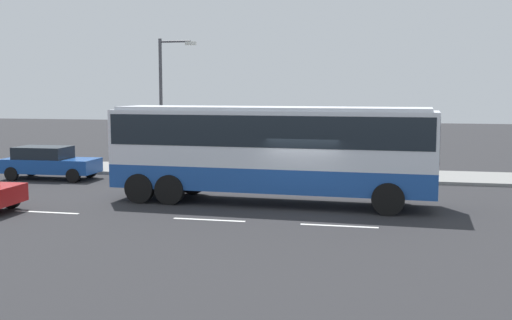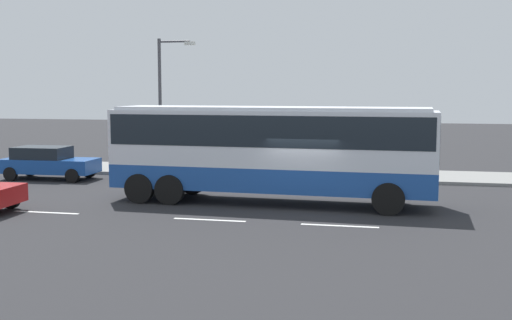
{
  "view_description": "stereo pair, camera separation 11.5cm",
  "coord_description": "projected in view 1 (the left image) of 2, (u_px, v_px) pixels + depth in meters",
  "views": [
    {
      "loc": [
        3.11,
        -21.93,
        4.17
      ],
      "look_at": [
        -1.88,
        0.46,
        1.61
      ],
      "focal_mm": 44.17,
      "sensor_mm": 36.0,
      "label": 1
    },
    {
      "loc": [
        2.99,
        -21.95,
        4.17
      ],
      "look_at": [
        -1.88,
        0.46,
        1.61
      ],
      "focal_mm": 44.17,
      "sensor_mm": 36.0,
      "label": 2
    }
  ],
  "objects": [
    {
      "name": "ground_plane",
      "position": [
        305.0,
        208.0,
        22.4
      ],
      "size": [
        120.0,
        120.0,
        0.0
      ],
      "primitive_type": "plane",
      "color": "#28282B"
    },
    {
      "name": "sidewalk_curb",
      "position": [
        330.0,
        174.0,
        30.71
      ],
      "size": [
        80.0,
        4.0,
        0.15
      ],
      "primitive_type": "cube",
      "color": "gray",
      "rests_on": "ground_plane"
    },
    {
      "name": "lane_centreline",
      "position": [
        313.0,
        225.0,
        19.55
      ],
      "size": [
        47.08,
        0.16,
        0.01
      ],
      "color": "white",
      "rests_on": "ground_plane"
    },
    {
      "name": "coach_bus",
      "position": [
        271.0,
        144.0,
        23.02
      ],
      "size": [
        11.91,
        3.09,
        3.56
      ],
      "rotation": [
        0.0,
        0.0,
        -0.04
      ],
      "color": "#1E4C9E",
      "rests_on": "ground_plane"
    },
    {
      "name": "car_blue_saloon",
      "position": [
        49.0,
        162.0,
        29.5
      ],
      "size": [
        4.42,
        1.99,
        1.53
      ],
      "rotation": [
        0.0,
        0.0,
        0.03
      ],
      "color": "#194799",
      "rests_on": "ground_plane"
    },
    {
      "name": "pedestrian_near_curb",
      "position": [
        232.0,
        151.0,
        31.69
      ],
      "size": [
        0.32,
        0.32,
        1.69
      ],
      "rotation": [
        0.0,
        0.0,
        5.85
      ],
      "color": "brown",
      "rests_on": "sidewalk_curb"
    },
    {
      "name": "street_lamp",
      "position": [
        165.0,
        95.0,
        30.63
      ],
      "size": [
        1.89,
        0.24,
        6.48
      ],
      "color": "#47474C",
      "rests_on": "sidewalk_curb"
    }
  ]
}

